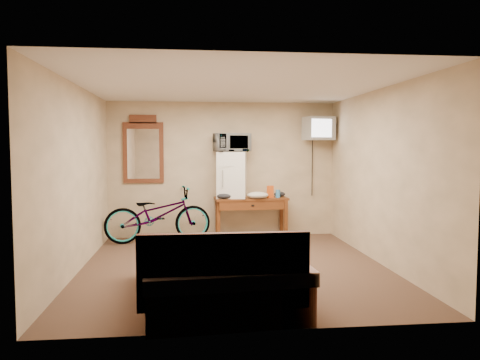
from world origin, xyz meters
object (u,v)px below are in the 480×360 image
at_px(desk, 251,204).
at_px(crt_television, 319,129).
at_px(blue_cup, 278,194).
at_px(bed, 218,273).
at_px(mini_fridge, 232,175).
at_px(microwave, 232,143).
at_px(bicycle, 158,215).
at_px(wall_mirror, 143,150).

relative_size(desk, crt_television, 2.13).
height_order(blue_cup, bed, bed).
bearing_deg(crt_television, mini_fridge, 179.39).
height_order(desk, crt_television, crt_television).
xyz_separation_m(microwave, bicycle, (-1.32, -0.19, -1.27)).
bearing_deg(mini_fridge, microwave, 56.27).
bearing_deg(microwave, bed, -112.94).
bearing_deg(blue_cup, crt_television, 4.33).
height_order(desk, mini_fridge, mini_fridge).
relative_size(microwave, wall_mirror, 0.49).
xyz_separation_m(blue_cup, crt_television, (0.76, 0.06, 1.19)).
relative_size(mini_fridge, crt_television, 1.32).
height_order(mini_fridge, bicycle, mini_fridge).
bearing_deg(blue_cup, desk, 175.62).
relative_size(blue_cup, wall_mirror, 0.12).
relative_size(blue_cup, crt_television, 0.23).
distance_m(microwave, blue_cup, 1.25).
height_order(crt_television, bicycle, crt_television).
height_order(mini_fridge, crt_television, crt_television).
xyz_separation_m(mini_fridge, microwave, (0.00, 0.00, 0.58)).
height_order(blue_cup, wall_mirror, wall_mirror).
xyz_separation_m(mini_fridge, bicycle, (-1.32, -0.19, -0.68)).
bearing_deg(bed, desk, 76.51).
bearing_deg(bicycle, bed, -175.37).
bearing_deg(bicycle, mini_fridge, -92.27).
distance_m(desk, bicycle, 1.68).
bearing_deg(desk, microwave, 173.88).
height_order(mini_fridge, bed, mini_fridge).
relative_size(crt_television, bicycle, 0.34).
height_order(mini_fridge, wall_mirror, wall_mirror).
bearing_deg(microwave, wall_mirror, 156.37).
bearing_deg(microwave, blue_cup, -20.41).
relative_size(microwave, crt_television, 0.95).
bearing_deg(crt_television, microwave, 179.38).
xyz_separation_m(crt_television, bed, (-2.06, -3.39, -1.72)).
height_order(crt_television, wall_mirror, wall_mirror).
height_order(blue_cup, crt_television, crt_television).
bearing_deg(desk, bicycle, -174.87).
bearing_deg(wall_mirror, blue_cup, -7.23).
distance_m(desk, crt_television, 1.86).
height_order(wall_mirror, bicycle, wall_mirror).
bearing_deg(crt_television, desk, -179.06).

